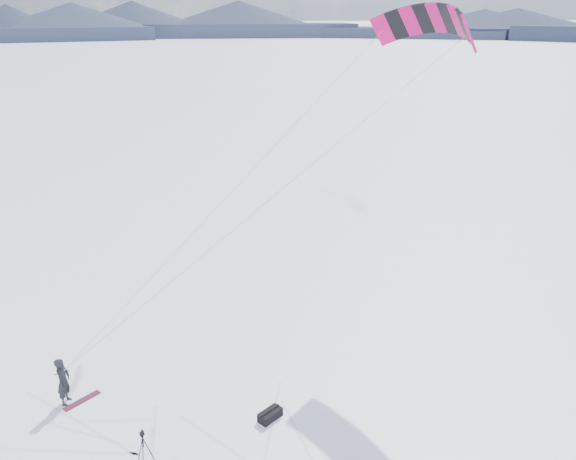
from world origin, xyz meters
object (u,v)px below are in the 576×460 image
object	(u,v)px
snowkiter	(67,402)
gear_bag_a	(270,415)
tripod	(143,446)
snowboard	(82,401)

from	to	relation	value
snowkiter	gear_bag_a	world-z (taller)	snowkiter
snowkiter	tripod	distance (m)	5.20
snowkiter	gear_bag_a	bearing A→B (deg)	-95.87
snowkiter	tripod	world-z (taller)	tripod
snowboard	tripod	bearing A→B (deg)	-96.67
snowkiter	gear_bag_a	distance (m)	7.79
tripod	snowkiter	bearing A→B (deg)	107.21
snowboard	gear_bag_a	xyz separation A→B (m)	(6.68, -2.86, 0.16)
gear_bag_a	snowboard	bearing A→B (deg)	125.38
snowboard	tripod	distance (m)	4.87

